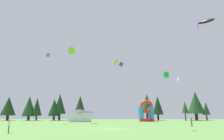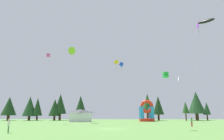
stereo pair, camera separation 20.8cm
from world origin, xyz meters
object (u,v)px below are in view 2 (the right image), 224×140
festival_tent (80,115)px  kite_pink_box (48,55)px  kite_green_box (166,75)px  kite_white_diamond (179,79)px  kite_yellow_diamond (117,63)px  inflatable_red_slide (147,113)px  kite_black_parafoil (206,21)px  person_left_edge (192,121)px  kite_purple_diamond (199,26)px  kite_lime_delta (73,51)px  kite_blue_diamond (122,65)px  person_far_side (9,125)px

festival_tent → kite_pink_box: bearing=-122.6°
kite_green_box → kite_white_diamond: size_ratio=0.71×
kite_white_diamond → kite_pink_box: bearing=-165.9°
kite_yellow_diamond → festival_tent: 20.62m
kite_white_diamond → festival_tent: bearing=176.4°
kite_yellow_diamond → festival_tent: (-11.17, 10.25, -13.97)m
kite_pink_box → inflatable_red_slide: bearing=29.5°
kite_yellow_diamond → kite_black_parafoil: 26.36m
kite_green_box → person_left_edge: bearing=52.1°
festival_tent → kite_white_diamond: bearing=-3.6°
kite_purple_diamond → kite_yellow_diamond: bearing=132.7°
kite_green_box → kite_yellow_diamond: (-8.41, 21.38, 6.96)m
kite_pink_box → kite_purple_diamond: kite_purple_diamond is taller
kite_white_diamond → person_left_edge: bearing=-100.2°
kite_black_parafoil → kite_lime_delta: size_ratio=0.86×
kite_yellow_diamond → kite_purple_diamond: 23.89m
kite_black_parafoil → festival_tent: bearing=131.7°
kite_yellow_diamond → kite_purple_diamond: size_ratio=0.83×
kite_purple_diamond → festival_tent: kite_purple_diamond is taller
kite_blue_diamond → kite_white_diamond: (17.29, 5.18, -3.44)m
kite_purple_diamond → festival_tent: bearing=134.6°
kite_black_parafoil → person_left_edge: 19.24m
kite_lime_delta → person_far_side: kite_lime_delta is taller
kite_green_box → kite_lime_delta: kite_lime_delta is taller
kite_pink_box → kite_black_parafoil: size_ratio=0.94×
kite_yellow_diamond → kite_lime_delta: bearing=155.1°
kite_green_box → inflatable_red_slide: (1.07, 36.15, -6.33)m
kite_purple_diamond → kite_white_diamond: bearing=84.1°
kite_lime_delta → inflatable_red_slide: 30.54m
kite_yellow_diamond → kite_white_diamond: (18.71, 8.35, -3.28)m
kite_blue_diamond → festival_tent: (-12.59, 7.08, -14.13)m
kite_black_parafoil → kite_white_diamond: kite_black_parafoil is taller
kite_green_box → kite_black_parafoil: bearing=6.0°
person_left_edge → inflatable_red_slide: inflatable_red_slide is taller
inflatable_red_slide → person_left_edge: bearing=-79.1°
person_left_edge → kite_pink_box: bearing=-160.9°
kite_blue_diamond → festival_tent: 20.21m
kite_green_box → kite_white_diamond: 31.68m
kite_green_box → kite_blue_diamond: kite_blue_diamond is taller
kite_white_diamond → kite_lime_delta: (-31.90, -2.23, 8.53)m
kite_purple_diamond → kite_blue_diamond: (-14.65, 20.56, -3.08)m
inflatable_red_slide → person_far_side: bearing=-118.5°
kite_blue_diamond → kite_lime_delta: bearing=168.6°
kite_white_diamond → inflatable_red_slide: kite_white_diamond is taller
kite_blue_diamond → person_far_side: 38.40m
kite_green_box → kite_pink_box: bearing=142.7°
kite_pink_box → person_left_edge: kite_pink_box is taller
kite_purple_diamond → person_left_edge: size_ratio=10.79×
kite_green_box → kite_black_parafoil: size_ratio=0.48×
kite_white_diamond → person_left_edge: kite_white_diamond is taller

